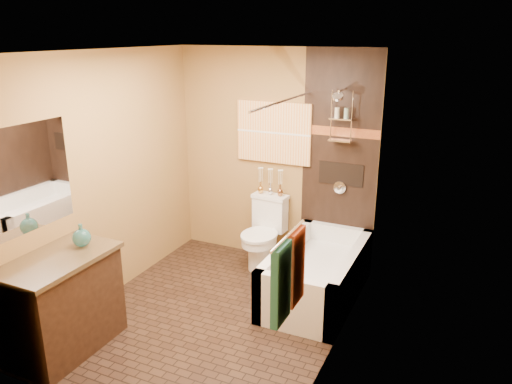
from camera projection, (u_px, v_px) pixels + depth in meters
The scene contains 23 objects.
floor at pixel (215, 315), 4.90m from camera, with size 3.00×3.00×0.00m, color black.
wall_left at pixel (107, 178), 4.99m from camera, with size 0.02×3.00×2.50m, color olive.
wall_right at pixel (340, 213), 4.04m from camera, with size 0.02×3.00×2.50m, color olive.
wall_back at pixel (275, 158), 5.81m from camera, with size 2.40×0.02×2.50m, color olive.
wall_front at pixel (96, 260), 3.22m from camera, with size 2.40×0.02×2.50m, color olive.
ceiling at pixel (207, 51), 4.13m from camera, with size 3.00×3.00×0.00m, color silver.
alcove_tile_back at pixel (339, 165), 5.49m from camera, with size 0.85×0.01×2.50m, color black.
alcove_tile_right at pixel (361, 188), 4.69m from camera, with size 0.01×1.50×2.50m, color black.
mosaic_band_back at pixel (341, 132), 5.37m from camera, with size 0.85×0.01×0.10m, color maroon.
mosaic_band_right at pixel (362, 149), 4.58m from camera, with size 0.01×1.50×0.10m, color maroon.
alcove_niche at pixel (341, 174), 5.51m from camera, with size 0.50×0.01×0.25m, color black.
shower_fixtures at pixel (341, 130), 5.26m from camera, with size 0.24×0.33×1.16m.
curtain_rod at pixel (284, 101), 4.77m from camera, with size 0.03×0.03×1.55m, color silver.
towel_bar at pixel (288, 236), 3.09m from camera, with size 0.02×0.02×0.55m, color silver.
towel_teal at pixel (281, 284), 3.06m from camera, with size 0.05×0.22×0.52m, color #20676C.
towel_rust at pixel (296, 267), 3.28m from camera, with size 0.05×0.22×0.52m, color maroon.
sunset_painting at pixel (274, 133), 5.70m from camera, with size 0.90×0.04×0.70m, color orange.
vanity_mirror at pixel (22, 181), 4.05m from camera, with size 0.01×1.00×0.90m, color white.
bathtub at pixel (317, 278), 5.16m from camera, with size 0.80×1.50×0.55m.
toilet at pixel (264, 232), 5.82m from camera, with size 0.43×0.63×0.82m.
vanity at pixel (62, 303), 4.27m from camera, with size 0.61×0.99×0.87m.
teal_bottle at pixel (81, 235), 4.31m from camera, with size 0.16×0.16×0.25m, color #226868, non-canonical shape.
bud_vases at pixel (270, 181), 5.80m from camera, with size 0.31×0.07×0.31m.
Camera 1 is at (2.16, -3.73, 2.66)m, focal length 35.00 mm.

